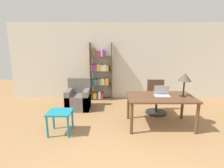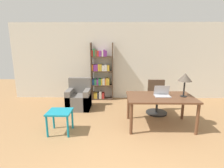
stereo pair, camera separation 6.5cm
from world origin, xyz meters
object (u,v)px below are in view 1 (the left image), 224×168
Objects in this scene: laptop at (162,94)px; table_lamp at (185,78)px; armchair at (79,99)px; side_table_blue at (60,115)px; bookshelf at (100,74)px; desk at (160,100)px; office_chair at (156,99)px.

laptop is 0.63m from table_lamp.
armchair is (-2.72, 1.19, -0.88)m from table_lamp.
table_lamp is 2.96m from side_table_blue.
side_table_blue is (-2.84, -0.37, -0.78)m from table_lamp.
bookshelf is (0.72, 2.52, 0.50)m from side_table_blue.
table_lamp reaches higher than desk.
laptop reaches higher than desk.
bookshelf is (-1.62, 2.12, 0.12)m from laptop.
bookshelf reaches higher than laptop.
desk is at bearing -28.46° from armchair.
desk is 0.76m from table_lamp.
armchair is at bearing 156.44° from table_lamp.
desk is at bearing -98.47° from office_chair.
bookshelf is at bearing 57.71° from armchair.
office_chair reaches higher than side_table_blue.
bookshelf is (0.61, 0.96, 0.61)m from armchair.
side_table_blue is (-2.30, -0.37, -0.24)m from desk.
laptop reaches higher than armchair.
desk is at bearing 179.74° from table_lamp.
laptop is 2.55m from armchair.
side_table_blue is (-2.34, -0.40, -0.39)m from laptop.
desk is 2.51m from armchair.
table_lamp is at bearing -45.51° from bookshelf.
bookshelf is at bearing 73.99° from side_table_blue.
table_lamp is at bearing -23.56° from armchair.
laptop is at bearing 9.78° from side_table_blue.
table_lamp is at bearing -64.88° from office_chair.
office_chair is 1.03× the size of armchair.
office_chair is at bearing -7.83° from armchair.
side_table_blue is at bearing -170.22° from laptop.
side_table_blue is 0.56× the size of armchair.
side_table_blue is 2.67m from bookshelf.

